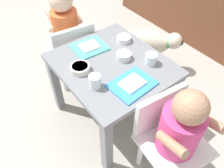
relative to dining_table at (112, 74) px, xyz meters
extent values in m
plane|color=#9E998E|center=(0.00, 0.00, -0.36)|extent=(7.00, 7.00, 0.00)
cube|color=slate|center=(0.00, 0.00, 0.06)|extent=(0.58, 0.52, 0.03)
cube|color=slate|center=(-0.26, -0.23, -0.15)|extent=(0.04, 0.04, 0.41)
cube|color=slate|center=(0.26, -0.23, -0.15)|extent=(0.04, 0.04, 0.41)
cube|color=slate|center=(-0.26, 0.23, -0.15)|extent=(0.04, 0.04, 0.41)
cube|color=slate|center=(0.26, 0.23, -0.15)|extent=(0.04, 0.04, 0.41)
cube|color=silver|center=(-0.46, -0.01, -0.10)|extent=(0.31, 0.31, 0.02)
cube|color=silver|center=(-0.33, -0.03, 0.01)|extent=(0.06, 0.27, 0.22)
cylinder|color=#D86633|center=(-0.46, -0.01, 0.04)|extent=(0.16, 0.16, 0.27)
sphere|color=beige|center=(-0.47, -0.01, 0.23)|extent=(0.14, 0.14, 0.14)
cylinder|color=silver|center=(-0.55, 0.10, -0.24)|extent=(0.03, 0.03, 0.24)
cylinder|color=silver|center=(-0.57, -0.10, -0.24)|extent=(0.03, 0.03, 0.24)
cylinder|color=silver|center=(-0.35, 0.07, -0.24)|extent=(0.03, 0.03, 0.24)
cylinder|color=silver|center=(-0.37, -0.13, -0.24)|extent=(0.03, 0.03, 0.24)
cylinder|color=beige|center=(-0.50, 0.08, 0.11)|extent=(0.15, 0.06, 0.09)
cylinder|color=beige|center=(-0.52, -0.10, 0.11)|extent=(0.15, 0.06, 0.09)
cube|color=silver|center=(0.46, 0.01, -0.10)|extent=(0.31, 0.31, 0.02)
cube|color=silver|center=(0.33, 0.02, 0.01)|extent=(0.05, 0.27, 0.22)
cylinder|color=#D83F7F|center=(0.46, 0.01, 0.02)|extent=(0.18, 0.18, 0.22)
sphere|color=#A87A5B|center=(0.47, 0.00, 0.19)|extent=(0.14, 0.14, 0.14)
cylinder|color=silver|center=(0.57, 0.09, -0.24)|extent=(0.03, 0.03, 0.24)
cylinder|color=silver|center=(0.35, -0.08, -0.24)|extent=(0.03, 0.03, 0.24)
cylinder|color=silver|center=(0.37, 0.12, -0.24)|extent=(0.03, 0.03, 0.24)
cylinder|color=#A87A5B|center=(0.50, -0.10, 0.07)|extent=(0.15, 0.06, 0.09)
cylinder|color=#A87A5B|center=(0.52, 0.10, 0.07)|extent=(0.15, 0.06, 0.09)
ellipsoid|color=beige|center=(-0.24, 0.52, -0.15)|extent=(0.35, 0.31, 0.18)
sphere|color=beige|center=(-0.10, 0.62, -0.11)|extent=(0.11, 0.11, 0.11)
sphere|color=black|center=(-0.06, 0.65, -0.11)|extent=(0.05, 0.05, 0.05)
torus|color=green|center=(-0.12, 0.61, -0.12)|extent=(0.08, 0.10, 0.10)
sphere|color=beige|center=(-0.36, 0.44, -0.12)|extent=(0.05, 0.05, 0.05)
cylinder|color=beige|center=(-0.15, 0.53, -0.29)|extent=(0.04, 0.04, 0.13)
cylinder|color=beige|center=(-0.20, 0.61, -0.29)|extent=(0.04, 0.04, 0.13)
cylinder|color=beige|center=(-0.29, 0.43, -0.29)|extent=(0.04, 0.04, 0.13)
cylinder|color=beige|center=(-0.34, 0.51, -0.29)|extent=(0.04, 0.04, 0.13)
cube|color=#4CC6BC|center=(-0.18, -0.02, 0.08)|extent=(0.17, 0.19, 0.01)
cube|color=white|center=(-0.18, -0.02, 0.09)|extent=(0.09, 0.10, 0.01)
cube|color=#388CD8|center=(0.18, -0.02, 0.08)|extent=(0.17, 0.21, 0.01)
cube|color=white|center=(0.18, -0.02, 0.09)|extent=(0.09, 0.12, 0.01)
cylinder|color=white|center=(0.08, -0.16, 0.11)|extent=(0.06, 0.06, 0.07)
cylinder|color=silver|center=(0.08, -0.16, 0.10)|extent=(0.05, 0.05, 0.04)
cylinder|color=white|center=(0.12, 0.16, 0.11)|extent=(0.06, 0.06, 0.06)
cylinder|color=silver|center=(0.12, 0.16, 0.09)|extent=(0.05, 0.05, 0.03)
cylinder|color=white|center=(-0.11, 0.17, 0.09)|extent=(0.08, 0.08, 0.03)
cylinder|color=gold|center=(-0.11, 0.17, 0.10)|extent=(0.06, 0.06, 0.01)
cylinder|color=silver|center=(0.01, 0.07, 0.09)|extent=(0.08, 0.08, 0.03)
cylinder|color=#B26633|center=(0.01, 0.07, 0.11)|extent=(0.06, 0.06, 0.01)
cylinder|color=silver|center=(-0.05, -0.16, 0.09)|extent=(0.10, 0.10, 0.03)
cylinder|color=#D84C33|center=(-0.05, -0.16, 0.11)|extent=(0.08, 0.08, 0.01)
camera|label=1|loc=(0.71, -0.54, 0.84)|focal=36.73mm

